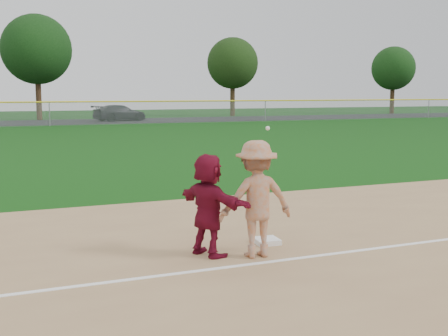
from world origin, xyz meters
name	(u,v)px	position (x,y,z in m)	size (l,w,h in m)	color
ground	(255,250)	(0.00, 0.00, 0.00)	(160.00, 160.00, 0.00)	#0E3F0C
foul_line	(276,261)	(0.00, -0.80, 0.03)	(60.00, 0.10, 0.01)	white
parking_asphalt	(44,122)	(0.00, 46.00, 0.01)	(120.00, 10.00, 0.01)	black
first_base	(267,241)	(0.35, 0.25, 0.07)	(0.43, 0.43, 0.10)	white
base_runner	(208,205)	(-0.91, -0.03, 0.90)	(1.64, 0.52, 1.77)	maroon
car_right	(120,113)	(7.17, 46.20, 0.79)	(2.18, 5.35, 1.55)	black
first_base_play	(256,199)	(-0.18, -0.39, 1.02)	(1.34, 0.84, 2.22)	#959597
outfield_fence	(49,102)	(0.00, 40.00, 1.96)	(110.00, 0.12, 110.00)	#999EA0
tree_2	(37,49)	(0.00, 51.50, 7.06)	(7.00, 7.00, 10.58)	#372314
tree_3	(233,63)	(22.00, 52.80, 6.16)	(6.00, 6.00, 9.19)	#332312
tree_4	(393,68)	(44.00, 51.20, 5.85)	(5.60, 5.60, 8.67)	#332112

